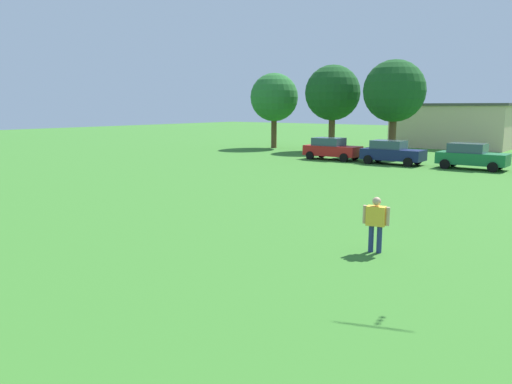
% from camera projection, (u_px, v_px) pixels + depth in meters
% --- Properties ---
extents(ground_plane, '(160.00, 160.00, 0.00)m').
position_uv_depth(ground_plane, '(414.00, 181.00, 27.89)').
color(ground_plane, '#387528').
extents(adult_bystander, '(0.74, 0.38, 1.58)m').
position_uv_depth(adult_bystander, '(376.00, 220.00, 14.04)').
color(adult_bystander, navy).
rests_on(adult_bystander, ground).
extents(parked_car_red_0, '(4.30, 2.02, 1.68)m').
position_uv_depth(parked_car_red_0, '(332.00, 149.00, 38.87)').
color(parked_car_red_0, red).
rests_on(parked_car_red_0, ground).
extents(parked_car_navy_1, '(4.30, 2.02, 1.68)m').
position_uv_depth(parked_car_navy_1, '(392.00, 152.00, 35.78)').
color(parked_car_navy_1, '#141E4C').
rests_on(parked_car_navy_1, ground).
extents(parked_car_green_2, '(4.30, 2.02, 1.68)m').
position_uv_depth(parked_car_green_2, '(471.00, 156.00, 32.95)').
color(parked_car_green_2, '#196B38').
rests_on(parked_car_green_2, ground).
extents(tree_far_left, '(4.68, 4.68, 7.30)m').
position_uv_depth(tree_far_left, '(274.00, 98.00, 49.41)').
color(tree_far_left, brown).
rests_on(tree_far_left, ground).
extents(tree_center, '(5.01, 5.01, 7.80)m').
position_uv_depth(tree_center, '(333.00, 93.00, 45.86)').
color(tree_center, brown).
rests_on(tree_center, ground).
extents(tree_far_right, '(5.01, 5.01, 7.81)m').
position_uv_depth(tree_far_right, '(394.00, 91.00, 40.83)').
color(tree_far_right, brown).
rests_on(tree_far_right, ground).
extents(house_left, '(11.27, 6.71, 4.36)m').
position_uv_depth(house_left, '(452.00, 125.00, 50.47)').
color(house_left, beige).
rests_on(house_left, ground).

